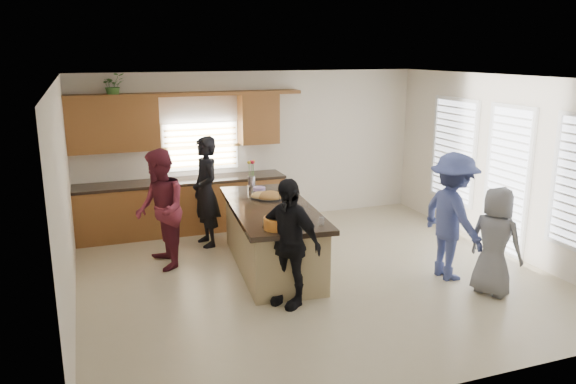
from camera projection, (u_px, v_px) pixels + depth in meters
name	position (u px, v px, depth m)	size (l,w,h in m)	color
floor	(315.00, 275.00, 8.11)	(6.50, 6.50, 0.00)	#C2B390
room_shell	(316.00, 145.00, 7.65)	(6.52, 6.02, 2.81)	silver
back_cabinetry	(179.00, 182.00, 9.89)	(4.08, 0.66, 2.46)	#925F2A
right_wall_glazing	(509.00, 171.00, 8.74)	(0.06, 4.00, 2.25)	white
island	(272.00, 238.00, 8.33)	(1.41, 2.80, 0.95)	tan
platter_front	(285.00, 213.00, 7.72)	(0.46, 0.46, 0.19)	black
platter_mid	(270.00, 197.00, 8.60)	(0.44, 0.44, 0.18)	black
platter_back	(261.00, 196.00, 8.65)	(0.34, 0.34, 0.14)	black
salad_bowl	(277.00, 222.00, 7.13)	(0.35, 0.35, 0.15)	orange
clear_cup	(322.00, 221.00, 7.28)	(0.07, 0.07, 0.11)	white
plate_stack	(259.00, 189.00, 9.12)	(0.20, 0.20, 0.05)	#AE8ECF
flower_vase	(251.00, 173.00, 9.31)	(0.14, 0.14, 0.45)	silver
potted_plant	(113.00, 85.00, 9.23)	(0.36, 0.32, 0.40)	#447A31
woman_left_back	(206.00, 192.00, 9.19)	(0.66, 0.44, 1.82)	black
woman_left_mid	(160.00, 210.00, 8.21)	(0.87, 0.68, 1.79)	maroon
woman_left_front	(288.00, 243.00, 7.01)	(0.97, 0.40, 1.65)	black
woman_right_back	(452.00, 216.00, 7.84)	(1.17, 0.67, 1.81)	#3C4783
woman_right_front	(495.00, 241.00, 7.34)	(0.71, 0.47, 1.46)	slate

